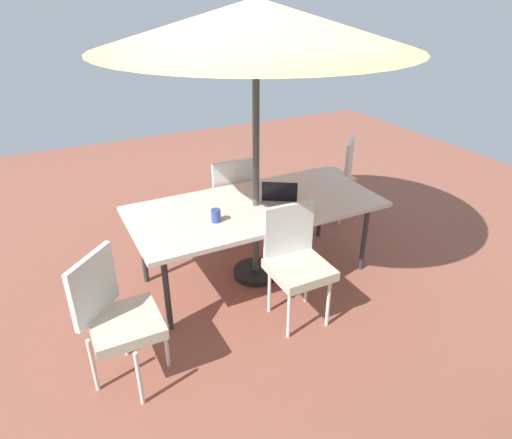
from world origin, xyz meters
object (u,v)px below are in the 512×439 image
Objects in this scene: chair_northeast at (117,315)px; laptop at (280,196)px; patio_umbrella at (256,26)px; chair_southwest at (335,174)px; chair_south at (228,195)px; cup at (216,216)px; dining_table at (256,209)px; chair_north at (296,259)px.

laptop is at bearing -20.91° from chair_northeast.
patio_umbrella is at bearing 28.25° from laptop.
chair_south is at bearing -46.20° from chair_southwest.
chair_northeast reaches higher than cup.
dining_table is 0.89× the size of patio_umbrella.
patio_umbrella is at bearing 0.00° from dining_table.
chair_northeast is at bearing -174.68° from chair_north.
chair_southwest is (-1.41, -0.72, -0.16)m from dining_table.
patio_umbrella is at bearing 95.19° from chair_north.
chair_southwest reaches higher than dining_table.
cup is (0.69, 0.13, 0.01)m from laptop.
patio_umbrella is at bearing -162.42° from cup.
patio_umbrella is 2.60× the size of chair_south.
chair_north reaches higher than cup.
patio_umbrella is 2.33m from chair_northeast.
cup is (0.47, -0.54, 0.26)m from chair_north.
chair_south is 1.00× the size of chair_northeast.
cup is (0.49, 0.88, 0.26)m from chair_south.
chair_northeast reaches higher than laptop.
chair_south is at bearing -93.12° from patio_umbrella.
laptop reaches higher than cup.
chair_north is at bearing 91.77° from dining_table.
laptop is (-0.20, 0.75, 0.25)m from chair_south.
dining_table is at bearing 87.60° from chair_south.
patio_umbrella is 2.60× the size of chair_southwest.
chair_northeast reaches higher than dining_table.
chair_south is at bearing 92.65° from chair_north.
chair_northeast is (1.42, 0.73, -0.16)m from dining_table.
cup is at bearing 134.59° from chair_north.
chair_southwest is at bearing -116.61° from laptop.
patio_umbrella is 1.83m from chair_north.
chair_south is 1.37m from chair_southwest.
dining_table is at bearing -17.10° from chair_northeast.
chair_north is at bearing 89.94° from chair_south.
dining_table is 20.45× the size of cup.
chair_northeast is 1.00× the size of chair_north.
chair_northeast is 1.44m from chair_north.
dining_table is 2.32× the size of chair_north.
chair_south reaches higher than dining_table.
patio_umbrella is (0.00, 0.00, 1.54)m from dining_table.
patio_umbrella is at bearing -17.10° from chair_northeast.
dining_table is 2.32× the size of chair_northeast.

